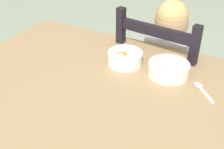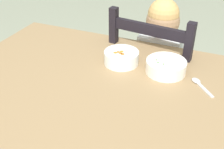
# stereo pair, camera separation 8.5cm
# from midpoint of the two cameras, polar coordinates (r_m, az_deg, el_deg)

# --- Properties ---
(dining_table) EXTENTS (1.20, 1.01, 0.73)m
(dining_table) POSITION_cam_midpoint_polar(r_m,az_deg,el_deg) (1.16, -6.82, -7.43)
(dining_table) COLOR #947651
(dining_table) RESTS_ON ground
(dining_chair) EXTENTS (0.47, 0.47, 0.91)m
(dining_chair) POSITION_cam_midpoint_polar(r_m,az_deg,el_deg) (1.65, 6.96, -2.36)
(dining_chair) COLOR black
(dining_chair) RESTS_ON ground
(child_figure) EXTENTS (0.32, 0.31, 0.94)m
(child_figure) POSITION_cam_midpoint_polar(r_m,az_deg,el_deg) (1.55, 7.57, 2.98)
(child_figure) COLOR silver
(child_figure) RESTS_ON ground
(bowl_of_peas) EXTENTS (0.17, 0.17, 0.06)m
(bowl_of_peas) POSITION_cam_midpoint_polar(r_m,az_deg,el_deg) (1.21, 8.69, 1.59)
(bowl_of_peas) COLOR white
(bowl_of_peas) RESTS_ON dining_table
(bowl_of_carrots) EXTENTS (0.15, 0.15, 0.06)m
(bowl_of_carrots) POSITION_cam_midpoint_polar(r_m,az_deg,el_deg) (1.26, -0.04, 3.43)
(bowl_of_carrots) COLOR white
(bowl_of_carrots) RESTS_ON dining_table
(spoon) EXTENTS (0.10, 0.12, 0.01)m
(spoon) POSITION_cam_midpoint_polar(r_m,az_deg,el_deg) (1.17, 14.90, -1.77)
(spoon) COLOR silver
(spoon) RESTS_ON dining_table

